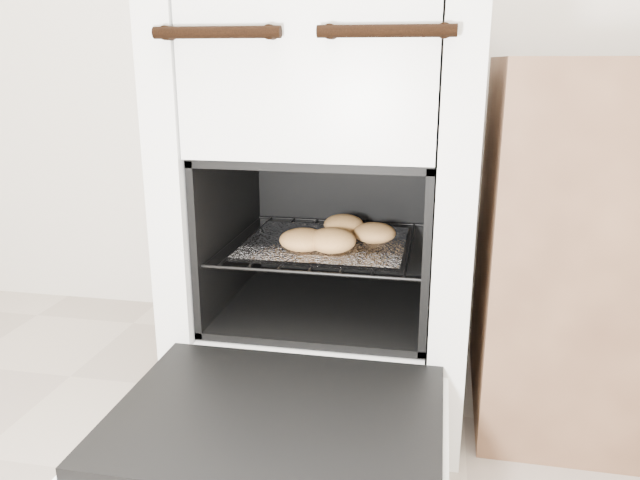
{
  "coord_description": "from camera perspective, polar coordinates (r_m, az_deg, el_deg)",
  "views": [
    {
      "loc": [
        0.25,
        -0.26,
        0.79
      ],
      "look_at": [
        0.0,
        1.0,
        0.42
      ],
      "focal_mm": 35.0,
      "sensor_mm": 36.0,
      "label": 1
    }
  ],
  "objects": [
    {
      "name": "oven_rack",
      "position": [
        1.43,
        0.64,
        -0.32
      ],
      "size": [
        0.46,
        0.44,
        0.01
      ],
      "color": "black",
      "rests_on": "stove"
    },
    {
      "name": "baked_rolls",
      "position": [
        1.37,
        1.53,
        0.48
      ],
      "size": [
        0.28,
        0.28,
        0.05
      ],
      "color": "tan",
      "rests_on": "foil_sheet"
    },
    {
      "name": "foil_sheet",
      "position": [
        1.41,
        0.49,
        -0.31
      ],
      "size": [
        0.36,
        0.31,
        0.01
      ],
      "primitive_type": "cube",
      "color": "white",
      "rests_on": "oven_rack"
    },
    {
      "name": "stove",
      "position": [
        1.47,
        1.14,
        3.58
      ],
      "size": [
        0.63,
        0.7,
        0.96
      ],
      "color": "white",
      "rests_on": "ground"
    },
    {
      "name": "oven_door",
      "position": [
        1.09,
        -3.94,
        -16.18
      ],
      "size": [
        0.56,
        0.44,
        0.04
      ],
      "color": "black",
      "rests_on": "stove"
    }
  ]
}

